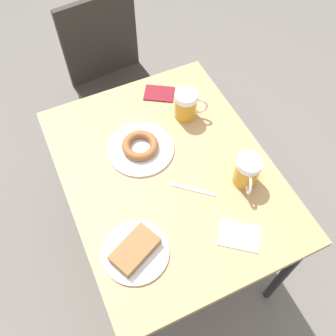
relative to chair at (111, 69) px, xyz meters
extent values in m
plane|color=#666059|center=(-0.05, -0.82, -0.53)|extent=(8.00, 8.00, 0.00)
cube|color=tan|center=(-0.05, -0.82, 0.19)|extent=(0.75, 0.98, 0.03)
cylinder|color=black|center=(0.29, -1.27, -0.18)|extent=(0.04, 0.04, 0.71)
cylinder|color=black|center=(-0.38, -0.37, -0.18)|extent=(0.04, 0.04, 0.71)
cylinder|color=black|center=(0.29, -0.37, -0.18)|extent=(0.04, 0.04, 0.71)
cube|color=#2D2823|center=(0.01, -0.10, -0.10)|extent=(0.44, 0.44, 0.02)
cube|color=#2D2823|center=(-0.01, 0.08, 0.14)|extent=(0.40, 0.07, 0.45)
cylinder|color=#2D2823|center=(-0.15, -0.29, -0.32)|extent=(0.03, 0.03, 0.43)
cylinder|color=#2D2823|center=(0.20, -0.26, -0.32)|extent=(0.03, 0.03, 0.43)
cylinder|color=#2D2823|center=(-0.18, 0.06, -0.32)|extent=(0.03, 0.03, 0.43)
cylinder|color=#2D2823|center=(0.17, 0.09, -0.32)|extent=(0.03, 0.03, 0.43)
cylinder|color=silver|center=(-0.28, -1.07, 0.21)|extent=(0.22, 0.22, 0.01)
cube|color=brown|center=(-0.28, -1.07, 0.23)|extent=(0.18, 0.15, 0.03)
cylinder|color=silver|center=(-0.10, -0.69, 0.21)|extent=(0.26, 0.26, 0.01)
torus|color=brown|center=(-0.10, -0.69, 0.23)|extent=(0.14, 0.14, 0.03)
cylinder|color=#C68C23|center=(0.13, -0.61, 0.25)|extent=(0.09, 0.09, 0.10)
cylinder|color=white|center=(0.13, -0.61, 0.31)|extent=(0.09, 0.09, 0.03)
torus|color=silver|center=(0.18, -0.63, 0.26)|extent=(0.07, 0.05, 0.08)
cylinder|color=#C68C23|center=(0.19, -0.98, 0.25)|extent=(0.09, 0.09, 0.10)
cylinder|color=white|center=(0.19, -0.98, 0.31)|extent=(0.09, 0.09, 0.03)
torus|color=silver|center=(0.17, -1.02, 0.26)|extent=(0.04, 0.08, 0.08)
cube|color=white|center=(0.06, -1.16, 0.20)|extent=(0.17, 0.16, 0.00)
cube|color=silver|center=(0.00, -0.93, 0.20)|extent=(0.13, 0.12, 0.00)
cube|color=maroon|center=(0.08, -0.45, 0.21)|extent=(0.15, 0.14, 0.01)
camera|label=1|loc=(-0.36, -1.50, 1.38)|focal=40.00mm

